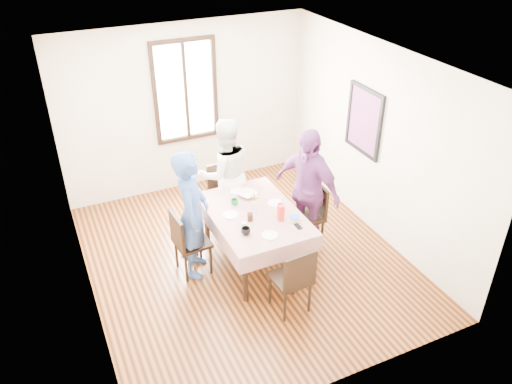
# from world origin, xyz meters

# --- Properties ---
(ground) EXTENTS (4.50, 4.50, 0.00)m
(ground) POSITION_xyz_m (0.00, 0.00, 0.00)
(ground) COLOR black
(ground) RESTS_ON ground
(back_wall) EXTENTS (4.00, 0.00, 4.00)m
(back_wall) POSITION_xyz_m (0.00, 2.25, 1.35)
(back_wall) COLOR beige
(back_wall) RESTS_ON ground
(right_wall) EXTENTS (0.00, 4.50, 4.50)m
(right_wall) POSITION_xyz_m (2.00, 0.00, 1.35)
(right_wall) COLOR beige
(right_wall) RESTS_ON ground
(window_frame) EXTENTS (1.02, 0.06, 1.62)m
(window_frame) POSITION_xyz_m (0.00, 2.23, 1.65)
(window_frame) COLOR black
(window_frame) RESTS_ON back_wall
(window_pane) EXTENTS (0.90, 0.02, 1.50)m
(window_pane) POSITION_xyz_m (0.00, 2.24, 1.65)
(window_pane) COLOR white
(window_pane) RESTS_ON back_wall
(art_poster) EXTENTS (0.04, 0.76, 0.96)m
(art_poster) POSITION_xyz_m (1.98, 0.30, 1.55)
(art_poster) COLOR red
(art_poster) RESTS_ON right_wall
(dining_table) EXTENTS (0.98, 1.46, 0.75)m
(dining_table) POSITION_xyz_m (0.11, -0.09, 0.38)
(dining_table) COLOR black
(dining_table) RESTS_ON ground
(tablecloth) EXTENTS (1.10, 1.58, 0.01)m
(tablecloth) POSITION_xyz_m (0.11, -0.09, 0.76)
(tablecloth) COLOR #5B0807
(tablecloth) RESTS_ON dining_table
(chair_left) EXTENTS (0.45, 0.45, 0.91)m
(chair_left) POSITION_xyz_m (-0.71, 0.04, 0.46)
(chair_left) COLOR black
(chair_left) RESTS_ON ground
(chair_right) EXTENTS (0.45, 0.45, 0.91)m
(chair_right) POSITION_xyz_m (0.92, -0.05, 0.46)
(chair_right) COLOR black
(chair_right) RESTS_ON ground
(chair_far) EXTENTS (0.42, 0.42, 0.91)m
(chair_far) POSITION_xyz_m (0.11, 0.91, 0.46)
(chair_far) COLOR black
(chair_far) RESTS_ON ground
(chair_near) EXTENTS (0.45, 0.45, 0.91)m
(chair_near) POSITION_xyz_m (0.11, -1.10, 0.46)
(chair_near) COLOR black
(chair_near) RESTS_ON ground
(person_left) EXTENTS (0.64, 0.75, 1.73)m
(person_left) POSITION_xyz_m (-0.68, 0.04, 0.87)
(person_left) COLOR #335191
(person_left) RESTS_ON ground
(person_far) EXTENTS (0.85, 0.68, 1.67)m
(person_far) POSITION_xyz_m (0.11, 0.89, 0.84)
(person_far) COLOR white
(person_far) RESTS_ON ground
(person_right) EXTENTS (0.79, 1.12, 1.76)m
(person_right) POSITION_xyz_m (0.90, -0.05, 0.88)
(person_right) COLOR #79387D
(person_right) RESTS_ON ground
(mug_black) EXTENTS (0.14, 0.14, 0.09)m
(mug_black) POSITION_xyz_m (-0.18, -0.48, 0.81)
(mug_black) COLOR black
(mug_black) RESTS_ON tablecloth
(mug_flag) EXTENTS (0.11, 0.11, 0.08)m
(mug_flag) POSITION_xyz_m (0.45, -0.16, 0.80)
(mug_flag) COLOR red
(mug_flag) RESTS_ON tablecloth
(mug_green) EXTENTS (0.12, 0.12, 0.07)m
(mug_green) POSITION_xyz_m (-0.05, 0.20, 0.80)
(mug_green) COLOR #0C7226
(mug_green) RESTS_ON tablecloth
(serving_bowl) EXTENTS (0.32, 0.32, 0.06)m
(serving_bowl) POSITION_xyz_m (0.19, 0.31, 0.79)
(serving_bowl) COLOR white
(serving_bowl) RESTS_ON tablecloth
(juice_carton) EXTENTS (0.07, 0.07, 0.21)m
(juice_carton) POSITION_xyz_m (0.34, -0.39, 0.87)
(juice_carton) COLOR red
(juice_carton) RESTS_ON tablecloth
(butter_tub) EXTENTS (0.11, 0.11, 0.05)m
(butter_tub) POSITION_xyz_m (0.49, -0.47, 0.79)
(butter_tub) COLOR white
(butter_tub) RESTS_ON tablecloth
(jam_jar) EXTENTS (0.07, 0.07, 0.10)m
(jam_jar) POSITION_xyz_m (-0.02, -0.23, 0.81)
(jam_jar) COLOR black
(jam_jar) RESTS_ON tablecloth
(drinking_glass) EXTENTS (0.06, 0.06, 0.09)m
(drinking_glass) POSITION_xyz_m (-0.16, -0.36, 0.81)
(drinking_glass) COLOR silver
(drinking_glass) RESTS_ON tablecloth
(smartphone) EXTENTS (0.07, 0.13, 0.01)m
(smartphone) POSITION_xyz_m (0.47, -0.61, 0.77)
(smartphone) COLOR black
(smartphone) RESTS_ON tablecloth
(flower_vase) EXTENTS (0.07, 0.07, 0.14)m
(flower_vase) POSITION_xyz_m (0.12, -0.06, 0.83)
(flower_vase) COLOR silver
(flower_vase) RESTS_ON tablecloth
(plate_left) EXTENTS (0.20, 0.20, 0.01)m
(plate_left) POSITION_xyz_m (-0.19, -0.02, 0.77)
(plate_left) COLOR white
(plate_left) RESTS_ON tablecloth
(plate_right) EXTENTS (0.20, 0.20, 0.01)m
(plate_right) POSITION_xyz_m (0.45, -0.00, 0.77)
(plate_right) COLOR white
(plate_right) RESTS_ON tablecloth
(plate_far) EXTENTS (0.20, 0.20, 0.01)m
(plate_far) POSITION_xyz_m (0.12, 0.49, 0.77)
(plate_far) COLOR white
(plate_far) RESTS_ON tablecloth
(plate_near) EXTENTS (0.20, 0.20, 0.01)m
(plate_near) POSITION_xyz_m (0.07, -0.63, 0.77)
(plate_near) COLOR white
(plate_near) RESTS_ON tablecloth
(butter_lid) EXTENTS (0.12, 0.12, 0.01)m
(butter_lid) POSITION_xyz_m (0.49, -0.47, 0.82)
(butter_lid) COLOR blue
(butter_lid) RESTS_ON butter_tub
(flower_bunch) EXTENTS (0.09, 0.09, 0.10)m
(flower_bunch) POSITION_xyz_m (0.12, -0.06, 0.95)
(flower_bunch) COLOR yellow
(flower_bunch) RESTS_ON flower_vase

